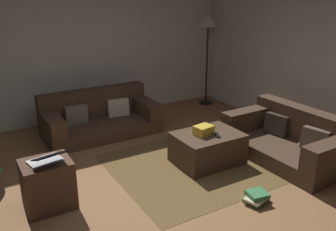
{
  "coord_description": "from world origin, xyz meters",
  "views": [
    {
      "loc": [
        -1.67,
        -3.22,
        2.3
      ],
      "look_at": [
        0.56,
        0.56,
        0.75
      ],
      "focal_mm": 38.78,
      "sensor_mm": 36.0,
      "label": 1
    }
  ],
  "objects_px": {
    "couch_left": "(99,117)",
    "side_table": "(48,184)",
    "ottoman": "(208,148)",
    "couch_right": "(291,140)",
    "corner_lamp": "(208,28)",
    "book_stack": "(257,197)",
    "laptop": "(47,159)",
    "gift_box": "(204,130)",
    "tv_remote": "(217,135)"
  },
  "relations": [
    {
      "from": "tv_remote",
      "to": "couch_right",
      "type": "bearing_deg",
      "value": 2.54
    },
    {
      "from": "side_table",
      "to": "book_stack",
      "type": "xyz_separation_m",
      "value": [
        2.04,
        -1.11,
        -0.21
      ]
    },
    {
      "from": "ottoman",
      "to": "corner_lamp",
      "type": "xyz_separation_m",
      "value": [
        1.6,
        2.23,
        1.34
      ]
    },
    {
      "from": "book_stack",
      "to": "corner_lamp",
      "type": "relative_size",
      "value": 0.18
    },
    {
      "from": "laptop",
      "to": "corner_lamp",
      "type": "distance_m",
      "value": 4.48
    },
    {
      "from": "corner_lamp",
      "to": "couch_right",
      "type": "bearing_deg",
      "value": -99.82
    },
    {
      "from": "tv_remote",
      "to": "book_stack",
      "type": "distance_m",
      "value": 1.06
    },
    {
      "from": "ottoman",
      "to": "side_table",
      "type": "bearing_deg",
      "value": 179.72
    },
    {
      "from": "couch_right",
      "to": "book_stack",
      "type": "bearing_deg",
      "value": 116.07
    },
    {
      "from": "ottoman",
      "to": "book_stack",
      "type": "bearing_deg",
      "value": -95.99
    },
    {
      "from": "couch_right",
      "to": "tv_remote",
      "type": "bearing_deg",
      "value": 71.6
    },
    {
      "from": "couch_left",
      "to": "gift_box",
      "type": "xyz_separation_m",
      "value": [
        0.82,
        -1.82,
        0.23
      ]
    },
    {
      "from": "ottoman",
      "to": "corner_lamp",
      "type": "height_order",
      "value": "corner_lamp"
    },
    {
      "from": "couch_left",
      "to": "book_stack",
      "type": "xyz_separation_m",
      "value": [
        0.78,
        -2.92,
        -0.2
      ]
    },
    {
      "from": "couch_right",
      "to": "book_stack",
      "type": "height_order",
      "value": "couch_right"
    },
    {
      "from": "corner_lamp",
      "to": "gift_box",
      "type": "bearing_deg",
      "value": -127.0
    },
    {
      "from": "ottoman",
      "to": "gift_box",
      "type": "relative_size",
      "value": 3.7
    },
    {
      "from": "couch_left",
      "to": "book_stack",
      "type": "bearing_deg",
      "value": 104.32
    },
    {
      "from": "gift_box",
      "to": "laptop",
      "type": "height_order",
      "value": "laptop"
    },
    {
      "from": "couch_left",
      "to": "side_table",
      "type": "relative_size",
      "value": 3.35
    },
    {
      "from": "book_stack",
      "to": "side_table",
      "type": "bearing_deg",
      "value": 151.5
    },
    {
      "from": "tv_remote",
      "to": "laptop",
      "type": "distance_m",
      "value": 2.21
    },
    {
      "from": "couch_left",
      "to": "side_table",
      "type": "height_order",
      "value": "couch_left"
    },
    {
      "from": "couch_right",
      "to": "corner_lamp",
      "type": "relative_size",
      "value": 0.95
    },
    {
      "from": "couch_right",
      "to": "tv_remote",
      "type": "relative_size",
      "value": 10.79
    },
    {
      "from": "book_stack",
      "to": "corner_lamp",
      "type": "bearing_deg",
      "value": 62.72
    },
    {
      "from": "couch_left",
      "to": "tv_remote",
      "type": "relative_size",
      "value": 11.52
    },
    {
      "from": "couch_left",
      "to": "corner_lamp",
      "type": "distance_m",
      "value": 2.84
    },
    {
      "from": "ottoman",
      "to": "corner_lamp",
      "type": "distance_m",
      "value": 3.05
    },
    {
      "from": "gift_box",
      "to": "book_stack",
      "type": "bearing_deg",
      "value": -92.31
    },
    {
      "from": "tv_remote",
      "to": "side_table",
      "type": "bearing_deg",
      "value": -163.61
    },
    {
      "from": "side_table",
      "to": "couch_right",
      "type": "bearing_deg",
      "value": -7.98
    },
    {
      "from": "side_table",
      "to": "laptop",
      "type": "relative_size",
      "value": 1.28
    },
    {
      "from": "ottoman",
      "to": "book_stack",
      "type": "relative_size",
      "value": 2.73
    },
    {
      "from": "book_stack",
      "to": "couch_right",
      "type": "bearing_deg",
      "value": 27.31
    },
    {
      "from": "tv_remote",
      "to": "side_table",
      "type": "distance_m",
      "value": 2.22
    },
    {
      "from": "gift_box",
      "to": "laptop",
      "type": "distance_m",
      "value": 2.07
    },
    {
      "from": "couch_right",
      "to": "couch_left",
      "type": "bearing_deg",
      "value": 40.44
    },
    {
      "from": "couch_right",
      "to": "corner_lamp",
      "type": "xyz_separation_m",
      "value": [
        0.46,
        2.68,
        1.3
      ]
    },
    {
      "from": "corner_lamp",
      "to": "couch_left",
      "type": "bearing_deg",
      "value": -170.93
    },
    {
      "from": "tv_remote",
      "to": "gift_box",
      "type": "bearing_deg",
      "value": 154.22
    },
    {
      "from": "ottoman",
      "to": "couch_right",
      "type": "bearing_deg",
      "value": -21.64
    },
    {
      "from": "couch_left",
      "to": "ottoman",
      "type": "distance_m",
      "value": 2.03
    },
    {
      "from": "couch_left",
      "to": "book_stack",
      "type": "relative_size",
      "value": 5.64
    },
    {
      "from": "gift_box",
      "to": "side_table",
      "type": "xyz_separation_m",
      "value": [
        -2.08,
        -0.0,
        -0.21
      ]
    },
    {
      "from": "gift_box",
      "to": "side_table",
      "type": "distance_m",
      "value": 2.09
    },
    {
      "from": "ottoman",
      "to": "laptop",
      "type": "height_order",
      "value": "laptop"
    },
    {
      "from": "tv_remote",
      "to": "laptop",
      "type": "relative_size",
      "value": 0.37
    },
    {
      "from": "gift_box",
      "to": "tv_remote",
      "type": "height_order",
      "value": "gift_box"
    },
    {
      "from": "ottoman",
      "to": "corner_lamp",
      "type": "bearing_deg",
      "value": 54.33
    }
  ]
}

